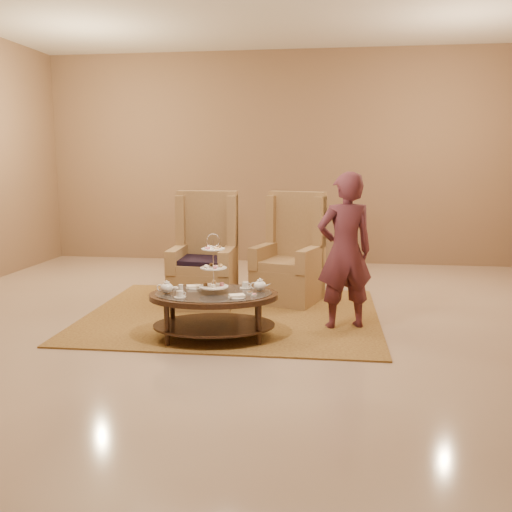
# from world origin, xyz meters

# --- Properties ---
(ground) EXTENTS (8.00, 8.00, 0.00)m
(ground) POSITION_xyz_m (0.00, 0.00, 0.00)
(ground) COLOR tan
(ground) RESTS_ON ground
(ceiling) EXTENTS (8.00, 8.00, 0.02)m
(ceiling) POSITION_xyz_m (0.00, 0.00, 0.00)
(ceiling) COLOR beige
(ceiling) RESTS_ON ground
(wall_back) EXTENTS (8.00, 0.04, 3.50)m
(wall_back) POSITION_xyz_m (0.00, 4.00, 1.75)
(wall_back) COLOR #816146
(wall_back) RESTS_ON ground
(rug) EXTENTS (3.27, 2.74, 0.02)m
(rug) POSITION_xyz_m (-0.20, 0.46, 0.01)
(rug) COLOR olive
(rug) RESTS_ON ground
(tea_table) EXTENTS (1.36, 1.05, 1.04)m
(tea_table) POSITION_xyz_m (-0.22, -0.41, 0.38)
(tea_table) COLOR black
(tea_table) RESTS_ON ground
(armchair_left) EXTENTS (0.75, 0.77, 1.35)m
(armchair_left) POSITION_xyz_m (-0.61, 0.91, 0.46)
(armchair_left) COLOR #9A7548
(armchair_left) RESTS_ON ground
(armchair_right) EXTENTS (0.91, 0.93, 1.34)m
(armchair_right) POSITION_xyz_m (0.39, 1.24, 0.45)
(armchair_right) COLOR #9A7548
(armchair_right) RESTS_ON ground
(person) EXTENTS (0.68, 0.55, 1.61)m
(person) POSITION_xyz_m (1.03, 0.15, 0.80)
(person) COLOR #50222B
(person) RESTS_ON ground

